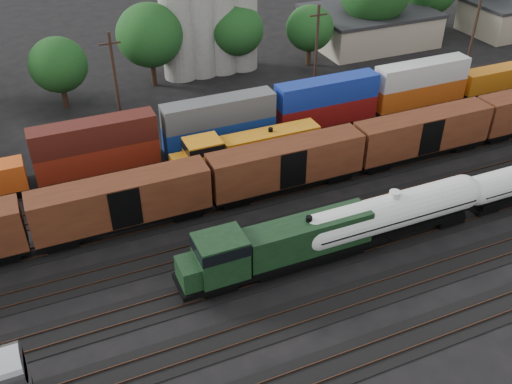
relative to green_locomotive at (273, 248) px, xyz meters
name	(u,v)px	position (x,y,z in m)	size (l,w,h in m)	color
ground	(310,220)	(6.05, 5.00, -2.62)	(600.00, 600.00, 0.00)	black
tracks	(310,220)	(6.05, 5.00, -2.57)	(180.00, 33.20, 0.20)	black
green_locomotive	(273,248)	(0.00, 0.00, 0.00)	(17.35, 3.06, 4.59)	black
tank_car_a	(392,213)	(10.87, 0.00, 0.12)	(17.60, 3.15, 4.61)	silver
orange_locomotive	(244,151)	(3.74, 15.00, -0.19)	(16.94, 2.82, 4.23)	black
boxcar_string	(357,148)	(13.69, 10.00, 0.50)	(184.40, 2.90, 4.20)	black
container_wall	(246,122)	(6.06, 20.00, 0.12)	(165.83, 2.60, 5.80)	black
industrial_sheds	(234,53)	(12.68, 40.25, -0.06)	(119.38, 17.26, 5.10)	#9E937F
tree_band	(206,18)	(9.31, 41.70, 4.75)	(165.42, 18.23, 13.67)	black
utility_poles	(222,69)	(6.05, 27.00, 3.59)	(122.20, 0.36, 12.00)	black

